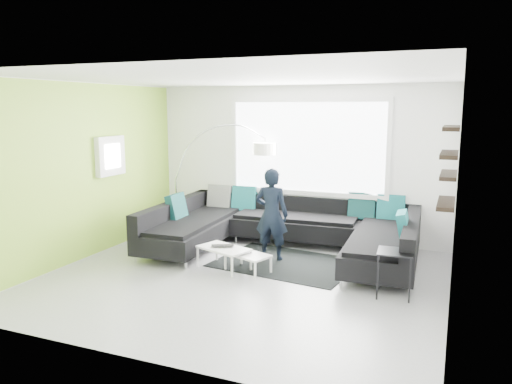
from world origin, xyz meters
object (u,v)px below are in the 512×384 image
arc_lamp (176,179)px  person (272,214)px  coffee_table (236,260)px  side_table (394,274)px  laptop (223,247)px  sectional_sofa (283,231)px

arc_lamp → person: bearing=-36.2°
coffee_table → side_table: 2.33m
arc_lamp → side_table: (4.31, -1.78, -0.75)m
side_table → laptop: size_ratio=1.50×
arc_lamp → laptop: size_ratio=5.26×
person → laptop: 0.98m
arc_lamp → person: (2.29, -0.90, -0.31)m
sectional_sofa → arc_lamp: size_ratio=2.06×
sectional_sofa → coffee_table: 1.11m
coffee_table → arc_lamp: bearing=160.8°
coffee_table → arc_lamp: 2.72m
coffee_table → laptop: (-0.21, -0.01, 0.18)m
sectional_sofa → coffee_table: size_ratio=4.30×
coffee_table → laptop: 0.27m
arc_lamp → laptop: (1.79, -1.63, -0.71)m
side_table → sectional_sofa: bearing=148.8°
sectional_sofa → person: person is taller
side_table → coffee_table: bearing=176.1°
sectional_sofa → person: bearing=-111.8°
sectional_sofa → side_table: size_ratio=7.25×
arc_lamp → side_table: arc_lamp is taller
sectional_sofa → arc_lamp: arc_lamp is taller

